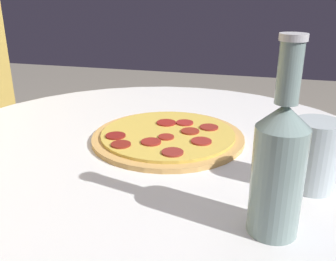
% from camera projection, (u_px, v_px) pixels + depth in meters
% --- Properties ---
extents(table, '(0.99, 0.99, 0.72)m').
position_uv_depth(table, '(154.00, 211.00, 0.81)').
color(table, white).
rests_on(table, ground_plane).
extents(pizza, '(0.32, 0.32, 0.02)m').
position_uv_depth(pizza, '(168.00, 136.00, 0.79)').
color(pizza, tan).
rests_on(pizza, table).
extents(beer_bottle, '(0.07, 0.07, 0.26)m').
position_uv_depth(beer_bottle, '(279.00, 164.00, 0.46)').
color(beer_bottle, gray).
rests_on(beer_bottle, table).
extents(drinking_glass, '(0.07, 0.07, 0.11)m').
position_uv_depth(drinking_glass, '(315.00, 155.00, 0.58)').
color(drinking_glass, silver).
rests_on(drinking_glass, table).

